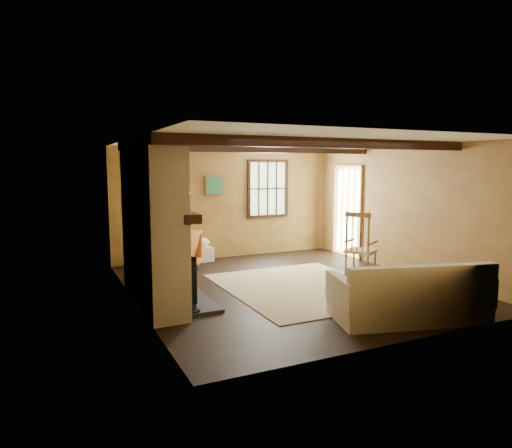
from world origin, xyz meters
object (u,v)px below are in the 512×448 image
fireplace (154,229)px  sofa (410,299)px  armchair (175,250)px  laundry_basket (200,254)px  rocking_chair (360,249)px

fireplace → sofa: size_ratio=1.12×
armchair → laundry_basket: bearing=165.4°
laundry_basket → armchair: (-0.70, -0.61, 0.24)m
fireplace → armchair: size_ratio=2.80×
laundry_basket → sofa: bearing=-74.5°
fireplace → sofa: bearing=-37.7°
fireplace → sofa: 3.69m
rocking_chair → laundry_basket: 3.39m
fireplace → armchair: 2.23m
sofa → armchair: size_ratio=2.50×
sofa → laundry_basket: sofa is taller
sofa → rocking_chair: bearing=82.9°
fireplace → laundry_basket: size_ratio=4.80×
rocking_chair → fireplace: bearing=58.3°
sofa → armchair: sofa is taller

